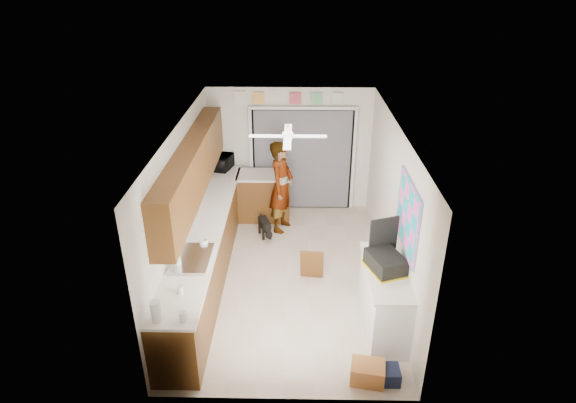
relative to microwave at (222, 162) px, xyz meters
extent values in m
plane|color=beige|center=(1.33, -2.25, -1.08)|extent=(5.00, 5.00, 0.00)
plane|color=white|center=(1.33, -2.25, 1.42)|extent=(5.00, 5.00, 0.00)
plane|color=white|center=(1.33, 0.25, 0.17)|extent=(3.20, 0.00, 3.20)
plane|color=white|center=(1.33, -4.75, 0.17)|extent=(3.20, 0.00, 3.20)
plane|color=white|center=(-0.27, -2.25, 0.17)|extent=(0.00, 5.00, 5.00)
plane|color=white|center=(2.93, -2.25, 0.17)|extent=(0.00, 5.00, 5.00)
cube|color=brown|center=(0.03, -2.25, -0.63)|extent=(0.60, 4.80, 0.90)
cube|color=white|center=(0.04, -2.25, -0.16)|extent=(0.62, 4.80, 0.04)
cube|color=brown|center=(-0.11, -2.05, 0.72)|extent=(0.32, 4.00, 0.80)
cube|color=silver|center=(0.04, -3.25, -0.12)|extent=(0.50, 0.76, 0.06)
cylinder|color=silver|center=(-0.15, -3.25, -0.03)|extent=(0.03, 0.03, 0.22)
cube|color=brown|center=(0.83, -0.25, -0.63)|extent=(1.00, 0.60, 0.90)
cube|color=white|center=(0.83, -0.25, -0.16)|extent=(1.04, 0.64, 0.04)
cube|color=black|center=(1.58, 0.22, -0.03)|extent=(2.00, 0.06, 2.10)
cube|color=slate|center=(1.58, 0.18, -0.03)|extent=(1.90, 0.03, 2.05)
cube|color=white|center=(0.56, 0.19, -0.03)|extent=(0.06, 0.04, 2.10)
cube|color=white|center=(2.60, 0.19, -0.03)|extent=(0.06, 0.04, 2.10)
cube|color=white|center=(1.58, 0.19, 1.04)|extent=(2.10, 0.04, 0.06)
cube|color=#F6B752|center=(0.73, 0.22, 1.22)|extent=(0.22, 0.02, 0.22)
cube|color=#CB4C62|center=(1.43, 0.22, 1.22)|extent=(0.22, 0.02, 0.22)
cube|color=#70C485|center=(1.83, 0.22, 1.22)|extent=(0.22, 0.02, 0.22)
cube|color=silver|center=(2.23, 0.22, 1.22)|extent=(0.22, 0.02, 0.22)
cube|color=silver|center=(0.38, 0.22, 1.22)|extent=(0.22, 0.02, 0.26)
cube|color=white|center=(2.68, -3.45, -0.63)|extent=(0.50, 1.40, 0.90)
cube|color=white|center=(2.67, -3.45, -0.16)|extent=(0.54, 1.44, 0.04)
cube|color=#FC5CD0|center=(2.91, -3.25, 0.57)|extent=(0.03, 1.15, 0.95)
cube|color=white|center=(1.33, -2.05, 1.24)|extent=(1.14, 1.14, 0.24)
imported|color=black|center=(0.00, 0.00, 0.00)|extent=(0.44, 0.56, 0.27)
imported|color=silver|center=(-0.12, -3.41, 0.01)|extent=(0.13, 0.13, 0.29)
imported|color=white|center=(0.14, -2.87, -0.09)|extent=(0.13, 0.13, 0.09)
cylinder|color=silver|center=(0.19, -4.50, -0.08)|extent=(0.10, 0.10, 0.12)
cylinder|color=silver|center=(0.05, -4.00, -0.08)|extent=(0.09, 0.09, 0.11)
cylinder|color=white|center=(-0.11, -4.50, -0.01)|extent=(0.15, 0.15, 0.26)
cube|color=black|center=(2.65, -3.42, -0.02)|extent=(0.55, 0.63, 0.22)
cube|color=yellow|center=(2.65, -3.42, -0.13)|extent=(0.61, 0.70, 0.02)
cube|color=black|center=(2.65, -3.13, 0.23)|extent=(0.40, 0.17, 0.50)
cube|color=#C7773E|center=(2.35, -4.45, -0.95)|extent=(0.45, 0.37, 0.25)
cube|color=#161D38|center=(2.58, -4.45, -0.98)|extent=(0.32, 0.26, 0.19)
cube|color=brown|center=(1.72, -2.35, -0.80)|extent=(0.39, 0.18, 0.55)
imported|color=white|center=(1.19, -0.70, -0.20)|extent=(0.60, 0.74, 1.76)
cube|color=black|center=(0.88, -1.00, -0.88)|extent=(0.37, 0.54, 0.39)
camera|label=1|loc=(1.46, -8.77, 3.53)|focal=30.00mm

